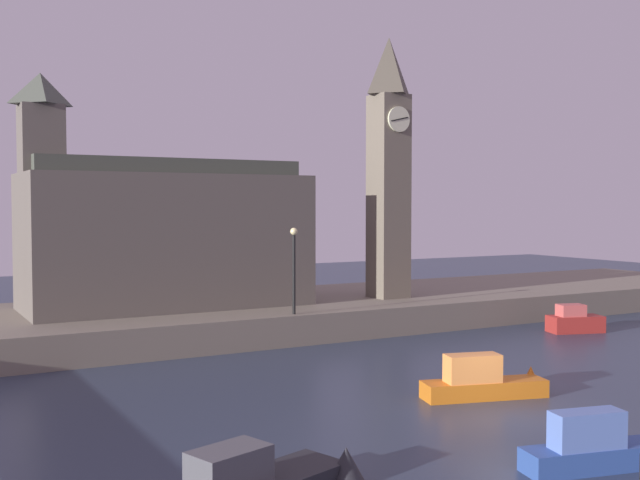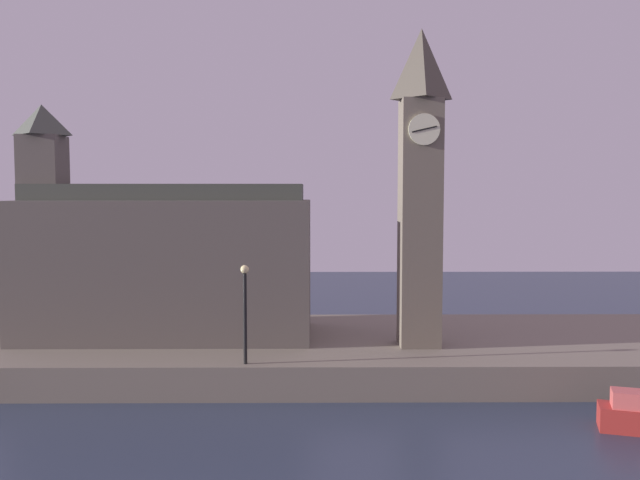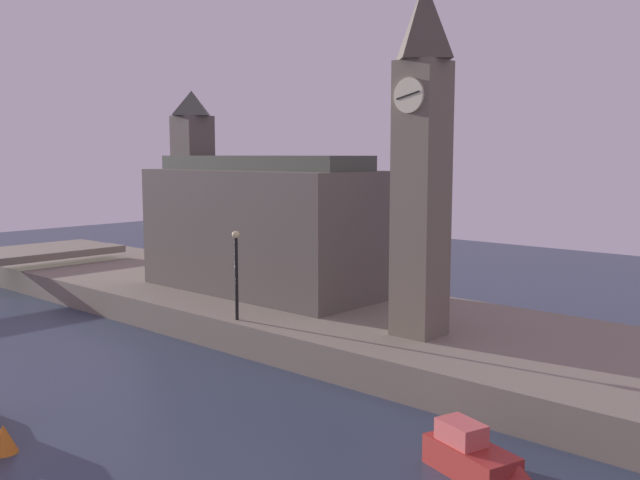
# 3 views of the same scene
# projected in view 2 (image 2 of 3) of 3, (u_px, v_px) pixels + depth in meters

# --- Properties ---
(far_embankment) EXTENTS (70.00, 12.00, 1.50)m
(far_embankment) POSITION_uv_depth(u_px,v_px,m) (259.00, 351.00, 33.63)
(far_embankment) COLOR slate
(far_embankment) RESTS_ON ground
(clock_tower) EXTENTS (2.06, 2.12, 14.81)m
(clock_tower) POSITION_uv_depth(u_px,v_px,m) (420.00, 183.00, 31.18)
(clock_tower) COLOR #6B6051
(clock_tower) RESTS_ON far_embankment
(parliament_hall) EXTENTS (14.42, 6.12, 11.61)m
(parliament_hall) POSITION_uv_depth(u_px,v_px,m) (160.00, 260.00, 33.63)
(parliament_hall) COLOR #5B544C
(parliament_hall) RESTS_ON far_embankment
(streetlamp) EXTENTS (0.36, 0.36, 4.21)m
(streetlamp) POSITION_uv_depth(u_px,v_px,m) (245.00, 303.00, 28.01)
(streetlamp) COLOR black
(streetlamp) RESTS_ON far_embankment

